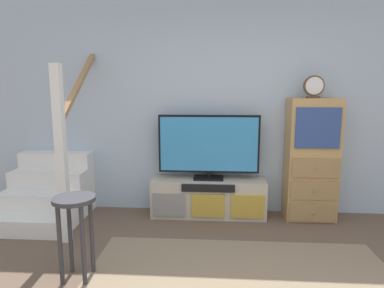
# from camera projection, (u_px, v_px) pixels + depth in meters

# --- Properties ---
(back_wall) EXTENTS (6.40, 0.12, 2.70)m
(back_wall) POSITION_uv_depth(u_px,v_px,m) (233.00, 106.00, 4.14)
(back_wall) COLOR #A8BCD1
(back_wall) RESTS_ON ground_plane
(media_console) EXTENTS (1.39, 0.38, 0.46)m
(media_console) POSITION_uv_depth(u_px,v_px,m) (208.00, 198.00, 4.08)
(media_console) COLOR #BCB29E
(media_console) RESTS_ON ground_plane
(television) EXTENTS (1.22, 0.22, 0.79)m
(television) POSITION_uv_depth(u_px,v_px,m) (209.00, 145.00, 4.00)
(television) COLOR black
(television) RESTS_ON media_console
(side_cabinet) EXTENTS (0.58, 0.38, 1.45)m
(side_cabinet) POSITION_uv_depth(u_px,v_px,m) (311.00, 160.00, 3.93)
(side_cabinet) COLOR tan
(side_cabinet) RESTS_ON ground_plane
(desk_clock) EXTENTS (0.23, 0.08, 0.26)m
(desk_clock) POSITION_uv_depth(u_px,v_px,m) (314.00, 87.00, 3.78)
(desk_clock) COLOR #4C3823
(desk_clock) RESTS_ON side_cabinet
(staircase) EXTENTS (1.00, 1.36, 2.20)m
(staircase) POSITION_uv_depth(u_px,v_px,m) (56.00, 184.00, 4.20)
(staircase) COLOR white
(staircase) RESTS_ON ground_plane
(bar_stool_near) EXTENTS (0.34, 0.34, 0.71)m
(bar_stool_near) POSITION_uv_depth(u_px,v_px,m) (75.00, 218.00, 2.68)
(bar_stool_near) COLOR #333338
(bar_stool_near) RESTS_ON ground_plane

